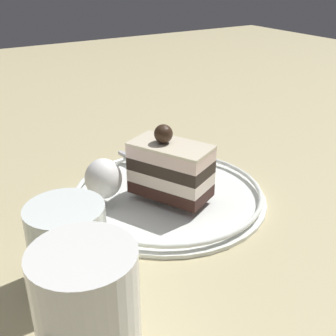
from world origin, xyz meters
name	(u,v)px	position (x,y,z in m)	size (l,w,h in m)	color
ground_plane	(180,201)	(0.00, 0.00, 0.00)	(2.40, 2.40, 0.00)	tan
dessert_plate	(168,194)	(0.01, 0.01, 0.01)	(0.25, 0.25, 0.01)	white
cake_slice	(171,169)	(0.00, 0.01, 0.05)	(0.11, 0.09, 0.09)	#361D15
whipped_cream_dollop	(103,179)	(0.04, 0.09, 0.04)	(0.04, 0.04, 0.05)	white
fork	(146,165)	(0.08, 0.00, 0.02)	(0.11, 0.03, 0.00)	silver
drink_glass_near	(69,251)	(-0.07, 0.17, 0.04)	(0.07, 0.07, 0.08)	white
drink_glass_far	(89,323)	(-0.18, 0.19, 0.05)	(0.07, 0.07, 0.11)	white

